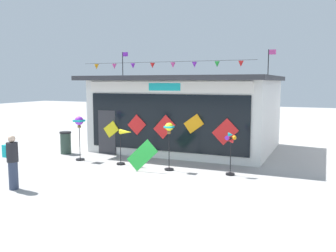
{
  "coord_description": "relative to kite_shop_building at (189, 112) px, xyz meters",
  "views": [
    {
      "loc": [
        6.11,
        -10.97,
        3.27
      ],
      "look_at": [
        0.33,
        2.31,
        1.53
      ],
      "focal_mm": 39.12,
      "sensor_mm": 36.0,
      "label": 1
    }
  ],
  "objects": [
    {
      "name": "display_kite_on_ground",
      "position": [
        0.13,
        -5.24,
        -1.2
      ],
      "size": [
        1.19,
        0.23,
        1.19
      ],
      "primitive_type": "cube",
      "rotation": [
        -0.18,
        0.79,
        0.0
      ],
      "color": "green",
      "rests_on": "ground_plane"
    },
    {
      "name": "kite_shop_building",
      "position": [
        0.0,
        0.0,
        0.0
      ],
      "size": [
        8.44,
        6.65,
        4.85
      ],
      "color": "silver",
      "rests_on": "ground_plane"
    },
    {
      "name": "ground_plane",
      "position": [
        0.17,
        -6.02,
        -1.8
      ],
      "size": [
        80.0,
        80.0,
        0.0
      ],
      "primitive_type": "plane",
      "color": "#9E9B99"
    },
    {
      "name": "wind_spinner_far_left",
      "position": [
        -3.18,
        -4.57,
        -0.33
      ],
      "size": [
        0.37,
        0.37,
        1.86
      ],
      "color": "black",
      "rests_on": "ground_plane"
    },
    {
      "name": "trash_bin",
      "position": [
        -4.66,
        -3.66,
        -1.28
      ],
      "size": [
        0.52,
        0.52,
        1.02
      ],
      "color": "#2D4238",
      "rests_on": "ground_plane"
    },
    {
      "name": "wind_spinner_center_left",
      "position": [
        0.97,
        -4.69,
        -0.46
      ],
      "size": [
        0.35,
        0.35,
        1.78
      ],
      "color": "black",
      "rests_on": "ground_plane"
    },
    {
      "name": "wind_spinner_left",
      "position": [
        -1.01,
        -4.6,
        -0.79
      ],
      "size": [
        0.67,
        0.34,
        1.43
      ],
      "color": "black",
      "rests_on": "ground_plane"
    },
    {
      "name": "person_near_camera",
      "position": [
        -2.45,
        -8.86,
        -0.91
      ],
      "size": [
        0.45,
        0.34,
        1.68
      ],
      "rotation": [
        0.0,
        0.0,
        1.61
      ],
      "color": "#333D56",
      "rests_on": "ground_plane"
    },
    {
      "name": "wind_spinner_center_right",
      "position": [
        3.24,
        -4.51,
        -0.81
      ],
      "size": [
        0.38,
        0.32,
        1.53
      ],
      "color": "black",
      "rests_on": "ground_plane"
    }
  ]
}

